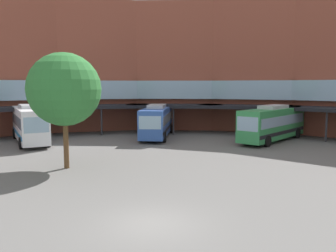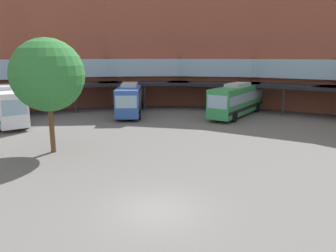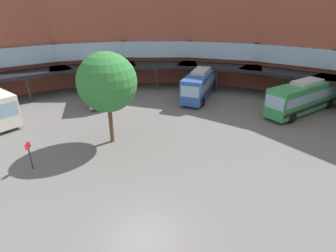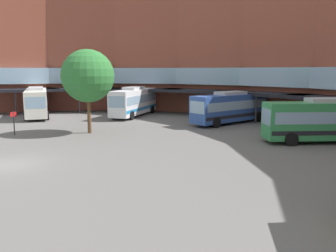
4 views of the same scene
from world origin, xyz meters
The scene contains 6 objects.
ground_plane centered at (0.00, 0.00, 0.00)m, with size 117.90×117.90×0.00m, color #605E5B.
station_building centered at (0.00, 24.01, 7.78)m, with size 73.60×33.57×16.37m.
bus_0 centered at (10.51, 22.61, 1.90)m, with size 8.69×10.10×3.76m.
bus_3 centered at (-14.33, 20.40, 1.96)m, with size 7.38×10.20×3.89m.
bus_4 centered at (-1.78, 24.87, 1.86)m, with size 3.18×10.64×3.67m.
plaza_tree centered at (-6.92, 9.67, 5.51)m, with size 5.05×5.05×8.04m.
Camera 2 is at (-0.65, -13.55, 6.83)m, focal length 34.74 mm.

